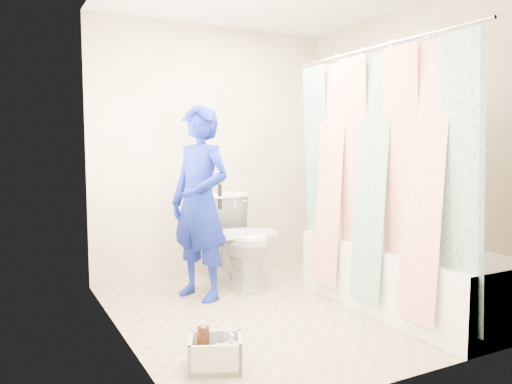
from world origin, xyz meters
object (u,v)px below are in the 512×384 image
bathtub (404,275)px  cleaning_caddy (217,354)px  plumber (200,203)px  toilet (239,239)px

bathtub → cleaning_caddy: 1.72m
bathtub → plumber: (-1.28, 1.00, 0.52)m
cleaning_caddy → plumber: bearing=96.5°
toilet → cleaning_caddy: (-0.87, -1.51, -0.33)m
bathtub → plumber: size_ratio=1.11×
bathtub → cleaning_caddy: bearing=-170.5°
bathtub → cleaning_caddy: (-1.69, -0.28, -0.18)m
toilet → bathtub: bearing=-58.4°
toilet → plumber: (-0.47, -0.23, 0.38)m
plumber → cleaning_caddy: 1.52m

